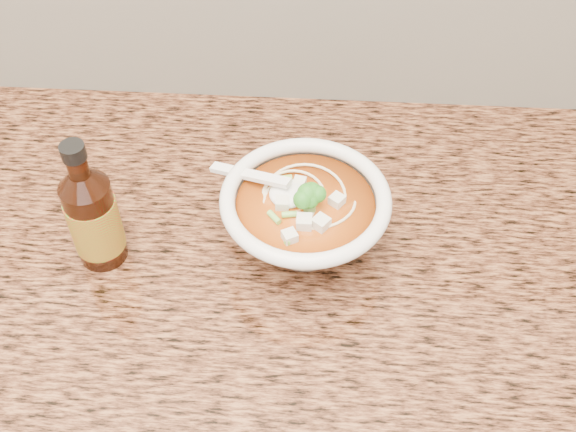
{
  "coord_description": "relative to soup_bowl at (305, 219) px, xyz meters",
  "views": [
    {
      "loc": [
        0.23,
        1.15,
        1.58
      ],
      "look_at": [
        0.19,
        1.7,
        0.95
      ],
      "focal_mm": 45.0,
      "sensor_mm": 36.0,
      "label": 1
    }
  ],
  "objects": [
    {
      "name": "cabinet",
      "position": [
        -0.21,
        -0.03,
        -0.52
      ],
      "size": [
        4.0,
        0.65,
        0.86
      ],
      "primitive_type": "cube",
      "color": "#371D10",
      "rests_on": "ground"
    },
    {
      "name": "counter_slab",
      "position": [
        -0.21,
        -0.03,
        -0.07
      ],
      "size": [
        4.0,
        0.68,
        0.04
      ],
      "primitive_type": "cube",
      "color": "brown",
      "rests_on": "cabinet"
    },
    {
      "name": "hot_sauce_bottle",
      "position": [
        -0.24,
        -0.03,
        0.02
      ],
      "size": [
        0.07,
        0.07,
        0.18
      ],
      "rotation": [
        0.0,
        0.0,
        -0.14
      ],
      "color": "#361407",
      "rests_on": "counter_slab"
    },
    {
      "name": "soup_bowl",
      "position": [
        0.0,
        0.0,
        0.0
      ],
      "size": [
        0.22,
        0.2,
        0.11
      ],
      "rotation": [
        0.0,
        0.0,
        0.08
      ],
      "color": "white",
      "rests_on": "counter_slab"
    }
  ]
}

